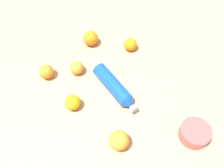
# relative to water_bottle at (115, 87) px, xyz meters

# --- Properties ---
(ground_plane) EXTENTS (2.40, 2.40, 0.00)m
(ground_plane) POSITION_rel_water_bottle_xyz_m (-0.03, -0.03, -0.03)
(ground_plane) COLOR #9E7F60
(water_bottle) EXTENTS (0.11, 0.27, 0.07)m
(water_bottle) POSITION_rel_water_bottle_xyz_m (0.00, 0.00, 0.00)
(water_bottle) COLOR blue
(water_bottle) RESTS_ON ground_plane
(orange_0) EXTENTS (0.08, 0.08, 0.08)m
(orange_0) POSITION_rel_water_bottle_xyz_m (-0.17, -0.18, 0.01)
(orange_0) COLOR orange
(orange_0) RESTS_ON ground_plane
(orange_1) EXTENTS (0.08, 0.08, 0.08)m
(orange_1) POSITION_rel_water_bottle_xyz_m (0.13, 0.29, 0.01)
(orange_1) COLOR orange
(orange_1) RESTS_ON ground_plane
(orange_2) EXTENTS (0.07, 0.07, 0.07)m
(orange_2) POSITION_rel_water_bottle_xyz_m (-0.18, 0.07, 0.00)
(orange_2) COLOR orange
(orange_2) RESTS_ON ground_plane
(orange_3) EXTENTS (0.07, 0.07, 0.07)m
(orange_3) POSITION_rel_water_bottle_xyz_m (0.24, 0.12, 0.00)
(orange_3) COLOR orange
(orange_3) RESTS_ON ground_plane
(orange_4) EXTENTS (0.07, 0.07, 0.07)m
(orange_4) POSITION_rel_water_bottle_xyz_m (-0.16, 0.29, 0.00)
(orange_4) COLOR orange
(orange_4) RESTS_ON ground_plane
(orange_5) EXTENTS (0.06, 0.06, 0.06)m
(orange_5) POSITION_rel_water_bottle_xyz_m (-0.04, 0.20, -0.00)
(orange_5) COLOR orange
(orange_5) RESTS_ON ground_plane
(ceramic_bowl) EXTENTS (0.12, 0.12, 0.05)m
(ceramic_bowl) POSITION_rel_water_bottle_xyz_m (0.06, -0.37, -0.01)
(ceramic_bowl) COLOR #B24C47
(ceramic_bowl) RESTS_ON ground_plane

